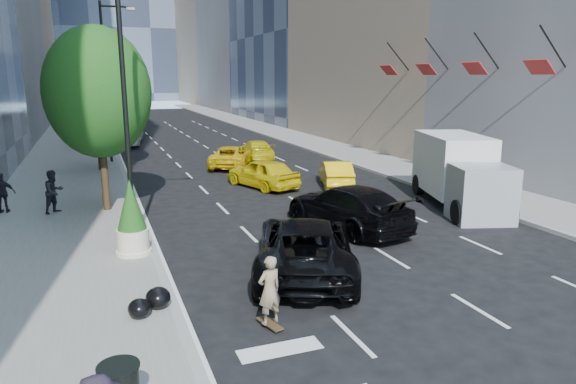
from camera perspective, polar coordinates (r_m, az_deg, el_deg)
name	(u,v)px	position (r m, az deg, el deg)	size (l,w,h in m)	color
ground	(363,262)	(16.20, 8.34, -7.68)	(160.00, 160.00, 0.00)	black
sidewalk_left	(74,149)	(43.58, -22.69, 4.46)	(6.00, 120.00, 0.15)	slate
sidewalk_right	(299,138)	(46.95, 1.22, 5.97)	(4.00, 120.00, 0.15)	slate
lamp_near	(128,70)	(17.25, -17.31, 12.84)	(2.13, 0.22, 10.00)	black
lamp_far	(108,73)	(35.22, -19.37, 12.37)	(2.13, 0.22, 10.00)	black
tree_near	(98,93)	(22.21, -20.36, 10.30)	(4.20, 4.20, 7.46)	black
tree_mid	(94,82)	(32.21, -20.71, 11.41)	(4.50, 4.50, 7.99)	black
tree_far	(93,89)	(45.21, -20.82, 10.68)	(3.90, 3.90, 6.92)	black
traffic_signal	(102,91)	(53.23, -19.99, 10.51)	(2.48, 0.53, 5.20)	black
facade_flags	(451,65)	(29.47, 17.68, 13.27)	(1.85, 13.30, 2.05)	black
skateboarder	(270,295)	(11.79, -2.07, -11.33)	(0.59, 0.39, 1.61)	#827251
black_sedan_lincoln	(305,245)	(14.99, 1.93, -5.93)	(2.71, 5.88, 1.63)	black
black_sedan_mercedes	(347,207)	(19.38, 6.62, -1.65)	(2.32, 5.70, 1.65)	black
taxi_a	(263,173)	(26.42, -2.82, 2.14)	(1.80, 4.46, 1.52)	#D8BD0B
taxi_b	(336,173)	(26.94, 5.33, 2.10)	(1.40, 4.03, 1.33)	yellow
taxi_c	(231,156)	(32.59, -6.38, 3.95)	(2.24, 4.85, 1.35)	gold
taxi_d	(256,150)	(35.65, -3.53, 4.72)	(1.83, 4.51, 1.31)	#D0BE0A
city_bus	(126,125)	(46.92, -17.58, 7.08)	(2.45, 10.48, 2.92)	silver
box_truck	(459,171)	(23.58, 18.48, 2.19)	(4.17, 6.82, 3.07)	silver
pedestrian_a	(54,192)	(22.92, -24.57, 0.04)	(0.86, 0.67, 1.77)	black
pedestrian_b	(2,193)	(23.89, -29.15, -0.09)	(0.97, 0.40, 1.65)	black
planter_shrub	(132,219)	(16.72, -16.98, -2.84)	(0.99, 0.99, 2.38)	beige
garbage_bags	(151,302)	(12.84, -15.01, -11.71)	(1.03, 1.00, 0.51)	black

